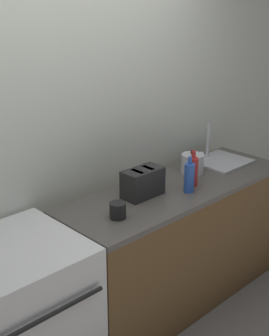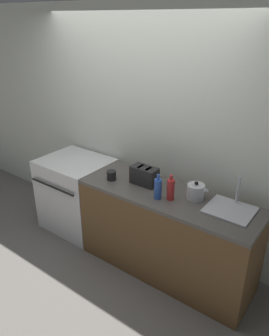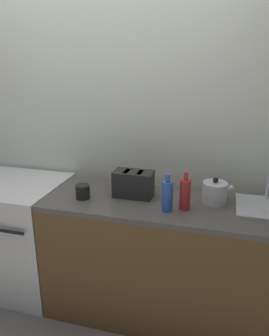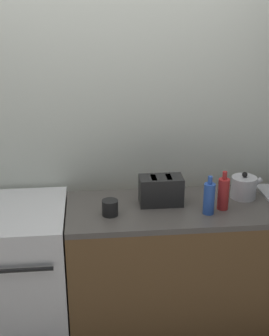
# 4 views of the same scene
# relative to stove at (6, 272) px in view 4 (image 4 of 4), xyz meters

# --- Properties ---
(wall_back) EXTENTS (8.00, 0.05, 2.60)m
(wall_back) POSITION_rel_stove_xyz_m (0.67, 0.39, 0.84)
(wall_back) COLOR silver
(wall_back) RESTS_ON ground_plane
(stove) EXTENTS (0.80, 0.71, 0.90)m
(stove) POSITION_rel_stove_xyz_m (0.00, 0.00, 0.00)
(stove) COLOR silver
(stove) RESTS_ON ground_plane
(counter_block) EXTENTS (1.80, 0.59, 0.90)m
(counter_block) POSITION_rel_stove_xyz_m (1.31, -0.04, -0.01)
(counter_block) COLOR brown
(counter_block) RESTS_ON ground_plane
(kettle) EXTENTS (0.21, 0.16, 0.18)m
(kettle) POSITION_rel_stove_xyz_m (1.55, 0.04, 0.51)
(kettle) COLOR silver
(kettle) RESTS_ON counter_block
(toaster) EXTENTS (0.27, 0.15, 0.18)m
(toaster) POSITION_rel_stove_xyz_m (1.00, 0.00, 0.53)
(toaster) COLOR black
(toaster) RESTS_ON counter_block
(bottle_blue) EXTENTS (0.07, 0.07, 0.24)m
(bottle_blue) POSITION_rel_stove_xyz_m (1.27, -0.16, 0.54)
(bottle_blue) COLOR #2D56B7
(bottle_blue) RESTS_ON counter_block
(bottle_red) EXTENTS (0.07, 0.07, 0.25)m
(bottle_red) POSITION_rel_stove_xyz_m (1.37, -0.10, 0.54)
(bottle_red) COLOR #B72828
(bottle_red) RESTS_ON counter_block
(cup_black) EXTENTS (0.10, 0.10, 0.10)m
(cup_black) POSITION_rel_stove_xyz_m (0.68, -0.12, 0.49)
(cup_black) COLOR black
(cup_black) RESTS_ON counter_block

